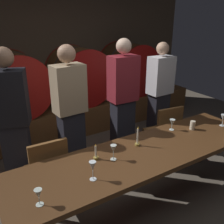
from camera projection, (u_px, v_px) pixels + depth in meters
ground_plane at (131, 216)px, 2.78m from camera, size 8.44×8.44×0.00m
back_wall at (38, 55)px, 4.62m from camera, size 6.49×0.24×2.69m
barrel_shelf at (53, 120)px, 4.59m from camera, size 5.84×0.90×0.51m
wine_barrel_center_left at (15, 84)px, 4.03m from camera, size 1.01×0.85×1.01m
wine_barrel_center_right at (79, 75)px, 4.58m from camera, size 1.01×0.85×1.01m
wine_barrel_far_right at (129, 68)px, 5.13m from camera, size 1.01×0.85×1.01m
dining_table at (143, 157)px, 2.63m from camera, size 2.83×0.77×0.75m
chair_left at (48, 170)px, 2.73m from camera, size 0.41×0.41×0.88m
chair_right at (164, 131)px, 3.62m from camera, size 0.45×0.45×0.88m
guest_far_left at (13, 123)px, 2.86m from camera, size 0.44×0.37×1.76m
guest_center_left at (70, 114)px, 3.15m from camera, size 0.39×0.26×1.75m
guest_center_right at (123, 103)px, 3.50m from camera, size 0.39×0.25×1.78m
guest_far_right at (159, 96)px, 3.98m from camera, size 0.39×0.25×1.68m
candle_left at (96, 155)px, 2.45m from camera, size 0.05×0.05×0.17m
candle_right at (138, 140)px, 2.70m from camera, size 0.05×0.05×0.22m
wine_glass_far_left at (38, 194)px, 1.85m from camera, size 0.06×0.06×0.14m
wine_glass_left at (93, 167)px, 2.12m from camera, size 0.06×0.06×0.18m
wine_glass_center at (113, 149)px, 2.42m from camera, size 0.06×0.06×0.16m
wine_glass_right at (172, 123)px, 3.05m from camera, size 0.07×0.07×0.14m
wine_glass_far_right at (223, 118)px, 3.15m from camera, size 0.07×0.07×0.15m
cup_left at (193, 125)px, 3.07m from camera, size 0.06×0.06×0.11m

